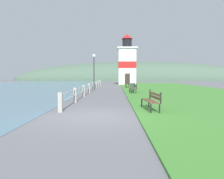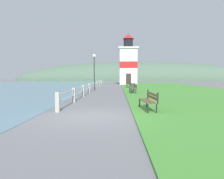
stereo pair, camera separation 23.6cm
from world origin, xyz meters
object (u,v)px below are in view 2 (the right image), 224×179
object	(u,v)px
park_bench_far	(129,84)
lighthouse	(128,63)
trash_bin	(133,87)
lamp_post	(94,65)
park_bench_near	(149,99)
park_bench_midway	(134,88)

from	to	relation	value
park_bench_far	lighthouse	size ratio (longest dim) A/B	0.20
trash_bin	lamp_post	size ratio (longest dim) A/B	0.21
park_bench_near	park_bench_far	size ratio (longest dim) A/B	1.11
park_bench_midway	lighthouse	distance (m)	20.09
park_bench_near	lamp_post	size ratio (longest dim) A/B	0.51
trash_bin	lamp_post	bearing A→B (deg)	161.43
lamp_post	trash_bin	bearing A→B (deg)	-18.57
park_bench_far	park_bench_near	bearing A→B (deg)	96.80
park_bench_near	lamp_post	world-z (taller)	lamp_post
lamp_post	lighthouse	bearing A→B (deg)	74.72
park_bench_far	trash_bin	xyz separation A→B (m)	(0.08, -6.99, -0.11)
park_bench_near	lighthouse	size ratio (longest dim) A/B	0.22
park_bench_near	park_bench_far	distance (m)	19.18
park_bench_near	lighthouse	bearing A→B (deg)	-95.44
park_bench_midway	lamp_post	world-z (taller)	lamp_post
park_bench_midway	lighthouse	xyz separation A→B (m)	(0.43, 19.81, 3.33)
park_bench_near	park_bench_far	world-z (taller)	same
park_bench_far	lighthouse	distance (m)	11.21
park_bench_midway	lighthouse	bearing A→B (deg)	-93.18
park_bench_midway	park_bench_far	distance (m)	9.12
trash_bin	lighthouse	bearing A→B (deg)	88.86
park_bench_far	lighthouse	world-z (taller)	lighthouse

